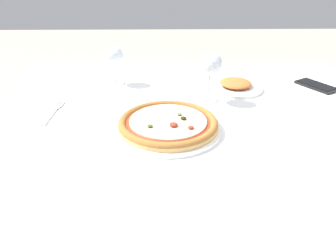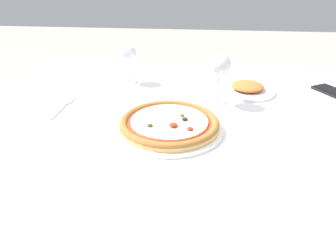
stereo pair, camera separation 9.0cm
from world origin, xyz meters
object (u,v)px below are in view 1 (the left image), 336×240
object	(u,v)px
fork	(53,112)
side_plate	(235,85)
dining_table	(191,143)
cell_phone	(316,86)
wine_glass_far_left	(210,66)
wine_glass_far_right	(114,58)
pizza_plate	(168,124)

from	to	relation	value
fork	side_plate	size ratio (longest dim) A/B	0.86
dining_table	cell_phone	bearing A→B (deg)	28.31
dining_table	side_plate	xyz separation A→B (m)	(0.18, 0.25, 0.09)
wine_glass_far_left	cell_phone	xyz separation A→B (m)	(0.41, 0.12, -0.11)
dining_table	wine_glass_far_right	xyz separation A→B (m)	(-0.26, 0.31, 0.18)
fork	cell_phone	bearing A→B (deg)	12.50
fork	cell_phone	size ratio (longest dim) A/B	1.06
wine_glass_far_left	wine_glass_far_right	distance (m)	0.37
dining_table	side_plate	bearing A→B (deg)	54.24
dining_table	side_plate	distance (m)	0.32
fork	side_plate	distance (m)	0.63
dining_table	fork	size ratio (longest dim) A/B	7.74
fork	wine_glass_far_right	bearing A→B (deg)	57.57
wine_glass_far_left	dining_table	bearing A→B (deg)	-115.39
cell_phone	side_plate	distance (m)	0.30
dining_table	fork	distance (m)	0.44
dining_table	wine_glass_far_right	world-z (taller)	wine_glass_far_right
fork	wine_glass_far_left	world-z (taller)	wine_glass_far_left
pizza_plate	wine_glass_far_right	distance (m)	0.43
side_plate	pizza_plate	bearing A→B (deg)	-129.18
dining_table	wine_glass_far_right	distance (m)	0.45
fork	side_plate	world-z (taller)	side_plate
dining_table	wine_glass_far_left	distance (m)	0.25
wine_glass_far_right	cell_phone	distance (m)	0.75
pizza_plate	cell_phone	bearing A→B (deg)	29.92
wine_glass_far_right	dining_table	bearing A→B (deg)	-49.84
fork	wine_glass_far_right	size ratio (longest dim) A/B	1.19
wine_glass_far_right	wine_glass_far_left	bearing A→B (deg)	-27.16
wine_glass_far_right	side_plate	world-z (taller)	wine_glass_far_right
cell_phone	wine_glass_far_left	bearing A→B (deg)	-164.23
dining_table	wine_glass_far_left	bearing A→B (deg)	64.61
side_plate	wine_glass_far_left	bearing A→B (deg)	-136.46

